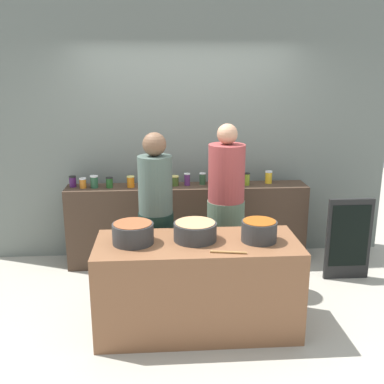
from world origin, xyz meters
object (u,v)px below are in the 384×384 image
preserve_jar_5 (147,181)px  cook_with_tongs (156,226)px  preserve_jar_0 (73,181)px  preserve_jar_4 (131,182)px  preserve_jar_15 (269,177)px  chalkboard_sign (349,239)px  preserve_jar_9 (187,179)px  cooking_pot_left (133,233)px  preserve_jar_14 (247,179)px  preserve_jar_13 (237,178)px  cooking_pot_center (195,231)px  wooden_spoon (228,252)px  preserve_jar_7 (166,183)px  preserve_jar_11 (211,179)px  cook_in_cap (226,216)px  preserve_jar_1 (83,183)px  preserve_jar_2 (94,182)px  preserve_jar_8 (175,181)px  preserve_jar_12 (226,182)px  preserve_jar_3 (109,182)px  cooking_pot_right (259,231)px  preserve_jar_10 (203,179)px  preserve_jar_6 (157,182)px

preserve_jar_5 → cook_with_tongs: cook_with_tongs is taller
preserve_jar_0 → preserve_jar_4: 0.65m
preserve_jar_15 → chalkboard_sign: bearing=-39.2°
preserve_jar_0 → preserve_jar_9: bearing=-0.8°
cooking_pot_left → preserve_jar_14: bearing=48.8°
preserve_jar_13 → cooking_pot_center: size_ratio=0.35×
preserve_jar_4 → preserve_jar_13: bearing=4.0°
preserve_jar_5 → wooden_spoon: size_ratio=0.49×
preserve_jar_14 → wooden_spoon: size_ratio=0.50×
preserve_jar_7 → preserve_jar_14: preserve_jar_14 is taller
preserve_jar_11 → preserve_jar_13: size_ratio=0.98×
cook_with_tongs → cook_in_cap: cook_in_cap is taller
preserve_jar_13 → preserve_jar_14: bearing=-38.3°
preserve_jar_13 → preserve_jar_11: bearing=179.0°
cooking_pot_center → preserve_jar_1: bearing=130.3°
preserve_jar_0 → preserve_jar_2: preserve_jar_2 is taller
cook_in_cap → chalkboard_sign: 1.37m
preserve_jar_8 → preserve_jar_15: bearing=2.2°
preserve_jar_12 → preserve_jar_0: bearing=176.4°
cook_in_cap → cooking_pot_left: bearing=-139.1°
preserve_jar_14 → cooking_pot_center: 1.51m
preserve_jar_14 → cooking_pot_center: (-0.69, -1.34, -0.12)m
preserve_jar_8 → cook_with_tongs: size_ratio=0.07×
preserve_jar_0 → preserve_jar_3: size_ratio=1.05×
preserve_jar_0 → preserve_jar_13: preserve_jar_13 is taller
preserve_jar_4 → chalkboard_sign: 2.42m
preserve_jar_8 → preserve_jar_15: preserve_jar_15 is taller
preserve_jar_15 → preserve_jar_4: bearing=-177.2°
preserve_jar_7 → cooking_pot_left: 1.38m
cooking_pot_right → cook_in_cap: bearing=101.8°
preserve_jar_2 → cooking_pot_center: bearing=-53.0°
preserve_jar_4 → cooking_pot_left: size_ratio=0.37×
preserve_jar_9 → cook_with_tongs: size_ratio=0.08×
cooking_pot_center → chalkboard_sign: (1.69, 0.81, -0.43)m
preserve_jar_14 → preserve_jar_15: bearing=15.3°
preserve_jar_10 → preserve_jar_13: (0.39, 0.01, -0.00)m
preserve_jar_6 → preserve_jar_15: 1.28m
preserve_jar_5 → cooking_pot_right: preserve_jar_5 is taller
preserve_jar_0 → preserve_jar_11: (1.55, 0.03, -0.00)m
preserve_jar_0 → chalkboard_sign: 3.05m
preserve_jar_6 → cook_in_cap: cook_in_cap is taller
cooking_pot_center → cook_with_tongs: bearing=122.4°
preserve_jar_5 → cooking_pot_right: bearing=-55.6°
cooking_pot_left → chalkboard_sign: cooking_pot_left is taller
preserve_jar_5 → preserve_jar_6: bearing=-15.3°
cooking_pot_left → cook_with_tongs: 0.60m
preserve_jar_9 → wooden_spoon: bearing=-82.5°
cooking_pot_center → preserve_jar_14: bearing=62.9°
preserve_jar_3 → preserve_jar_4: (0.23, 0.00, 0.00)m
preserve_jar_13 → preserve_jar_9: bearing=-176.0°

